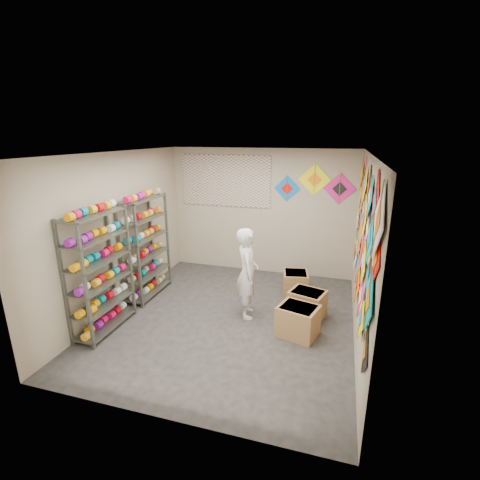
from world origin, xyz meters
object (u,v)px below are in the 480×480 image
(shopkeeper, at_px, (247,273))
(carton_b, at_px, (307,304))
(shelf_rack_back, at_px, (145,247))
(shelf_rack_front, at_px, (100,273))
(carton_a, at_px, (298,321))
(carton_c, at_px, (295,283))

(shopkeeper, bearing_deg, carton_b, -94.88)
(shelf_rack_back, distance_m, carton_b, 3.10)
(shelf_rack_back, height_order, shopkeeper, shelf_rack_back)
(shelf_rack_front, distance_m, carton_b, 3.36)
(shelf_rack_back, distance_m, carton_a, 3.09)
(shelf_rack_back, relative_size, carton_b, 3.37)
(carton_b, bearing_deg, shelf_rack_front, -139.78)
(carton_b, xyz_separation_m, carton_c, (-0.31, 0.82, -0.01))
(shelf_rack_back, bearing_deg, shelf_rack_front, -90.00)
(shopkeeper, distance_m, carton_c, 1.37)
(shelf_rack_front, xyz_separation_m, carton_c, (2.71, 2.11, -0.73))
(shelf_rack_back, distance_m, shopkeeper, 2.06)
(shelf_rack_back, bearing_deg, carton_c, 16.67)
(shelf_rack_front, relative_size, carton_c, 3.75)
(shelf_rack_front, relative_size, carton_a, 3.32)
(shelf_rack_front, relative_size, shopkeeper, 1.24)
(shelf_rack_back, height_order, carton_b, shelf_rack_back)
(shopkeeper, height_order, carton_c, shopkeeper)
(shopkeeper, bearing_deg, shelf_rack_front, 98.88)
(carton_a, relative_size, carton_b, 1.02)
(shelf_rack_back, distance_m, carton_c, 2.92)
(carton_a, bearing_deg, shopkeeper, 173.28)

